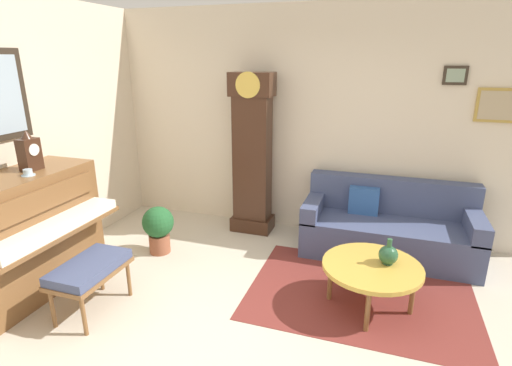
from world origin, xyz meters
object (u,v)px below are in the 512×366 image
at_px(grandfather_clock, 252,159).
at_px(coffee_table, 372,268).
at_px(couch, 388,228).
at_px(mantel_clock, 29,152).
at_px(green_jug, 388,255).
at_px(potted_plant, 158,227).
at_px(piano, 24,235).
at_px(teacup, 28,173).
at_px(piano_bench, 90,270).

distance_m(grandfather_clock, coffee_table, 2.10).
relative_size(couch, mantel_clock, 5.00).
height_order(green_jug, potted_plant, green_jug).
bearing_deg(mantel_clock, couch, 27.68).
xyz_separation_m(piano, grandfather_clock, (1.57, 2.05, 0.37)).
bearing_deg(coffee_table, potted_plant, 172.21).
height_order(mantel_clock, teacup, mantel_clock).
bearing_deg(mantel_clock, piano, -90.45).
height_order(grandfather_clock, green_jug, grandfather_clock).
xyz_separation_m(grandfather_clock, teacup, (-1.45, -1.99, 0.23)).
height_order(piano_bench, green_jug, green_jug).
xyz_separation_m(piano, couch, (3.26, 1.92, -0.28)).
xyz_separation_m(piano, piano_bench, (0.79, -0.08, -0.19)).
relative_size(piano_bench, grandfather_clock, 0.34).
distance_m(piano_bench, green_jug, 2.64).
relative_size(piano, teacup, 12.41).
relative_size(couch, green_jug, 7.92).
relative_size(piano_bench, couch, 0.37).
distance_m(piano_bench, potted_plant, 1.17).
height_order(grandfather_clock, teacup, grandfather_clock).
bearing_deg(teacup, couch, 30.70).
bearing_deg(couch, teacup, -149.30).
xyz_separation_m(couch, coffee_table, (-0.13, -1.16, 0.08)).
distance_m(couch, teacup, 3.76).
distance_m(piano_bench, coffee_table, 2.49).
bearing_deg(green_jug, piano, -165.68).
bearing_deg(green_jug, coffee_table, -152.05).
bearing_deg(teacup, coffee_table, 13.21).
relative_size(mantel_clock, green_jug, 1.58).
distance_m(mantel_clock, potted_plant, 1.54).
xyz_separation_m(grandfather_clock, mantel_clock, (-1.56, -1.83, 0.38)).
distance_m(coffee_table, green_jug, 0.19).
xyz_separation_m(teacup, potted_plant, (0.62, 1.03, -0.87)).
xyz_separation_m(grandfather_clock, potted_plant, (-0.82, -0.96, -0.64)).
relative_size(piano, coffee_table, 1.64).
bearing_deg(teacup, mantel_clock, 127.35).
xyz_separation_m(couch, mantel_clock, (-3.26, -1.71, 1.03)).
distance_m(mantel_clock, teacup, 0.24).
height_order(piano, green_jug, piano).
height_order(piano_bench, potted_plant, potted_plant).
xyz_separation_m(coffee_table, mantel_clock, (-3.13, -0.55, 0.95)).
xyz_separation_m(piano_bench, coffee_table, (2.35, 0.84, -0.01)).
xyz_separation_m(grandfather_clock, green_jug, (1.69, -1.22, -0.45)).
distance_m(grandfather_clock, teacup, 2.47).
relative_size(teacup, green_jug, 0.48).
relative_size(mantel_clock, potted_plant, 0.68).
xyz_separation_m(mantel_clock, green_jug, (3.26, 0.62, -0.83)).
bearing_deg(piano_bench, teacup, 168.62).
height_order(piano_bench, teacup, teacup).
distance_m(teacup, potted_plant, 1.49).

